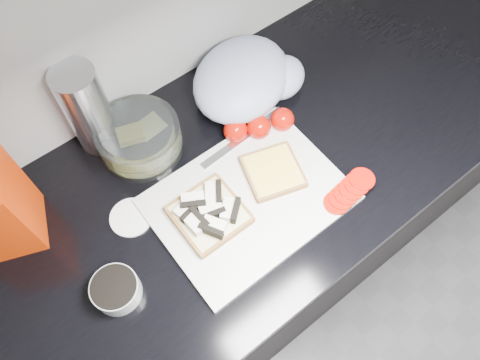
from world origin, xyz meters
The scene contains 13 objects.
base_cabinet centered at (0.00, 1.20, 0.43)m, with size 3.50×0.60×0.86m, color black.
countertop centered at (0.00, 1.20, 0.88)m, with size 3.50×0.64×0.04m, color black.
cutting_board centered at (0.02, 1.12, 0.91)m, with size 0.40×0.30×0.01m, color silver.
bread_left centered at (-0.07, 1.14, 0.93)m, with size 0.14×0.14×0.04m.
bread_right centered at (0.10, 1.14, 0.92)m, with size 0.15×0.15×0.02m.
tomato_slices centered at (0.20, 1.00, 0.93)m, with size 0.14×0.08×0.03m.
knife centered at (0.14, 1.25, 0.92)m, with size 0.24×0.03×0.01m.
seed_tub centered at (-0.30, 1.12, 0.93)m, with size 0.09×0.09×0.05m.
tub_lid centered at (-0.20, 1.24, 0.90)m, with size 0.09×0.09×0.01m, color white.
glass_bowl centered at (-0.08, 1.38, 0.94)m, with size 0.19×0.19×0.08m.
steel_canister centered at (-0.15, 1.46, 1.01)m, with size 0.09×0.09×0.22m, color silver.
grocery_bag centered at (0.20, 1.35, 0.96)m, with size 0.33×0.30×0.12m.
whole_tomatoes centered at (0.15, 1.25, 0.93)m, with size 0.16×0.10×0.06m.
Camera 1 is at (-0.26, 0.79, 1.81)m, focal length 35.00 mm.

